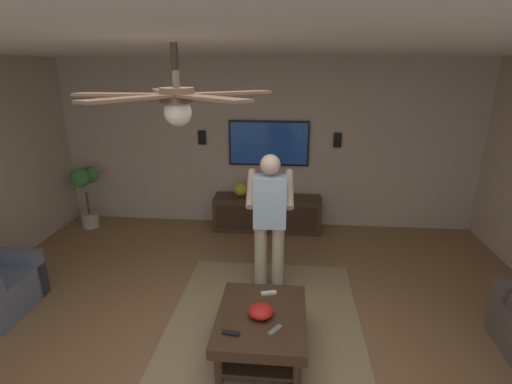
{
  "coord_description": "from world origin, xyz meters",
  "views": [
    {
      "loc": [
        -2.65,
        -0.39,
        2.51
      ],
      "look_at": [
        1.35,
        -0.02,
        1.19
      ],
      "focal_mm": 26.63,
      "sensor_mm": 36.0,
      "label": 1
    }
  ],
  "objects_px": {
    "coffee_table": "(261,324)",
    "person_standing": "(270,216)",
    "remote_black": "(231,333)",
    "wall_speaker_left": "(337,140)",
    "potted_plant_tall": "(84,184)",
    "ceiling_fan": "(175,100)",
    "remote_grey": "(275,330)",
    "vase_round": "(241,189)",
    "wall_speaker_right": "(202,138)",
    "media_console": "(267,213)",
    "tv": "(269,143)",
    "bowl": "(261,311)",
    "remote_white": "(269,293)"
  },
  "relations": [
    {
      "from": "remote_white",
      "to": "remote_grey",
      "type": "distance_m",
      "value": 0.55
    },
    {
      "from": "media_console",
      "to": "remote_grey",
      "type": "xyz_separation_m",
      "value": [
        -3.02,
        -0.26,
        0.14
      ]
    },
    {
      "from": "remote_grey",
      "to": "media_console",
      "type": "bearing_deg",
      "value": 41.23
    },
    {
      "from": "remote_white",
      "to": "vase_round",
      "type": "bearing_deg",
      "value": 87.18
    },
    {
      "from": "wall_speaker_left",
      "to": "ceiling_fan",
      "type": "relative_size",
      "value": 0.2
    },
    {
      "from": "tv",
      "to": "wall_speaker_left",
      "type": "distance_m",
      "value": 1.07
    },
    {
      "from": "coffee_table",
      "to": "ceiling_fan",
      "type": "distance_m",
      "value": 2.21
    },
    {
      "from": "coffee_table",
      "to": "wall_speaker_right",
      "type": "height_order",
      "value": "wall_speaker_right"
    },
    {
      "from": "potted_plant_tall",
      "to": "bowl",
      "type": "xyz_separation_m",
      "value": [
        -2.63,
        -3.04,
        -0.29
      ]
    },
    {
      "from": "remote_grey",
      "to": "ceiling_fan",
      "type": "bearing_deg",
      "value": 166.88
    },
    {
      "from": "potted_plant_tall",
      "to": "ceiling_fan",
      "type": "relative_size",
      "value": 0.92
    },
    {
      "from": "remote_black",
      "to": "ceiling_fan",
      "type": "bearing_deg",
      "value": -108.77
    },
    {
      "from": "potted_plant_tall",
      "to": "remote_black",
      "type": "relative_size",
      "value": 6.88
    },
    {
      "from": "vase_round",
      "to": "person_standing",
      "type": "bearing_deg",
      "value": -162.32
    },
    {
      "from": "potted_plant_tall",
      "to": "remote_black",
      "type": "height_order",
      "value": "potted_plant_tall"
    },
    {
      "from": "person_standing",
      "to": "wall_speaker_right",
      "type": "xyz_separation_m",
      "value": [
        2.0,
        1.21,
        0.51
      ]
    },
    {
      "from": "ceiling_fan",
      "to": "potted_plant_tall",
      "type": "bearing_deg",
      "value": 37.95
    },
    {
      "from": "media_console",
      "to": "remote_grey",
      "type": "relative_size",
      "value": 11.33
    },
    {
      "from": "vase_round",
      "to": "wall_speaker_right",
      "type": "height_order",
      "value": "wall_speaker_right"
    },
    {
      "from": "remote_white",
      "to": "wall_speaker_left",
      "type": "relative_size",
      "value": 0.68
    },
    {
      "from": "remote_black",
      "to": "wall_speaker_left",
      "type": "xyz_separation_m",
      "value": [
        3.34,
        -1.17,
        1.03
      ]
    },
    {
      "from": "bowl",
      "to": "potted_plant_tall",
      "type": "bearing_deg",
      "value": 49.06
    },
    {
      "from": "remote_white",
      "to": "wall_speaker_left",
      "type": "xyz_separation_m",
      "value": [
        2.72,
        -0.89,
        1.03
      ]
    },
    {
      "from": "vase_round",
      "to": "wall_speaker_left",
      "type": "xyz_separation_m",
      "value": [
        0.23,
        -1.5,
        0.78
      ]
    },
    {
      "from": "wall_speaker_right",
      "to": "person_standing",
      "type": "bearing_deg",
      "value": -148.86
    },
    {
      "from": "remote_white",
      "to": "tv",
      "type": "bearing_deg",
      "value": 77.24
    },
    {
      "from": "coffee_table",
      "to": "ceiling_fan",
      "type": "relative_size",
      "value": 0.89
    },
    {
      "from": "vase_round",
      "to": "ceiling_fan",
      "type": "bearing_deg",
      "value": -178.18
    },
    {
      "from": "person_standing",
      "to": "potted_plant_tall",
      "type": "distance_m",
      "value": 3.43
    },
    {
      "from": "coffee_table",
      "to": "person_standing",
      "type": "relative_size",
      "value": 0.61
    },
    {
      "from": "remote_black",
      "to": "remote_grey",
      "type": "height_order",
      "value": "same"
    },
    {
      "from": "wall_speaker_left",
      "to": "media_console",
      "type": "bearing_deg",
      "value": 103.38
    },
    {
      "from": "tv",
      "to": "remote_grey",
      "type": "bearing_deg",
      "value": 4.6
    },
    {
      "from": "person_standing",
      "to": "vase_round",
      "type": "distance_m",
      "value": 1.88
    },
    {
      "from": "tv",
      "to": "remote_black",
      "type": "relative_size",
      "value": 8.46
    },
    {
      "from": "wall_speaker_left",
      "to": "tv",
      "type": "bearing_deg",
      "value": 90.71
    },
    {
      "from": "media_console",
      "to": "bowl",
      "type": "distance_m",
      "value": 2.83
    },
    {
      "from": "remote_grey",
      "to": "wall_speaker_left",
      "type": "bearing_deg",
      "value": 22.44
    },
    {
      "from": "person_standing",
      "to": "tv",
      "type": "bearing_deg",
      "value": 1.61
    },
    {
      "from": "person_standing",
      "to": "ceiling_fan",
      "type": "relative_size",
      "value": 1.46
    },
    {
      "from": "potted_plant_tall",
      "to": "tv",
      "type": "bearing_deg",
      "value": -81.64
    },
    {
      "from": "potted_plant_tall",
      "to": "wall_speaker_right",
      "type": "distance_m",
      "value": 2.02
    },
    {
      "from": "bowl",
      "to": "ceiling_fan",
      "type": "bearing_deg",
      "value": 147.5
    },
    {
      "from": "coffee_table",
      "to": "remote_black",
      "type": "bearing_deg",
      "value": 141.71
    },
    {
      "from": "remote_grey",
      "to": "ceiling_fan",
      "type": "relative_size",
      "value": 0.13
    },
    {
      "from": "remote_black",
      "to": "wall_speaker_right",
      "type": "relative_size",
      "value": 0.68
    },
    {
      "from": "person_standing",
      "to": "potted_plant_tall",
      "type": "bearing_deg",
      "value": 60.62
    },
    {
      "from": "tv",
      "to": "wall_speaker_left",
      "type": "relative_size",
      "value": 5.77
    },
    {
      "from": "tv",
      "to": "wall_speaker_right",
      "type": "bearing_deg",
      "value": -90.7
    },
    {
      "from": "remote_grey",
      "to": "vase_round",
      "type": "relative_size",
      "value": 0.68
    }
  ]
}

